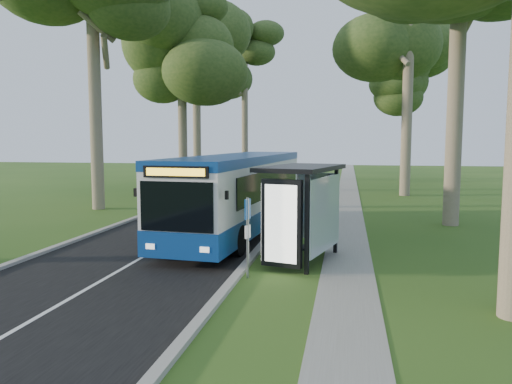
# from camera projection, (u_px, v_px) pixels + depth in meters

# --- Properties ---
(ground) EXTENTS (120.00, 120.00, 0.00)m
(ground) POSITION_uv_depth(u_px,v_px,m) (262.00, 247.00, 17.71)
(ground) COLOR #2C5319
(ground) RESTS_ON ground
(road) EXTENTS (7.00, 100.00, 0.02)m
(road) POSITION_uv_depth(u_px,v_px,m) (231.00, 207.00, 28.12)
(road) COLOR black
(road) RESTS_ON ground
(kerb_east) EXTENTS (0.25, 100.00, 0.12)m
(kerb_east) POSITION_uv_depth(u_px,v_px,m) (293.00, 208.00, 27.49)
(kerb_east) COLOR #9E9B93
(kerb_east) RESTS_ON ground
(kerb_west) EXTENTS (0.25, 100.00, 0.12)m
(kerb_west) POSITION_uv_depth(u_px,v_px,m) (172.00, 205.00, 28.75)
(kerb_west) COLOR #9E9B93
(kerb_west) RESTS_ON ground
(centre_line) EXTENTS (0.12, 100.00, 0.00)m
(centre_line) POSITION_uv_depth(u_px,v_px,m) (231.00, 207.00, 28.12)
(centre_line) COLOR white
(centre_line) RESTS_ON road
(footpath) EXTENTS (1.50, 100.00, 0.02)m
(footpath) POSITION_uv_depth(u_px,v_px,m) (348.00, 210.00, 26.95)
(footpath) COLOR gray
(footpath) RESTS_ON ground
(bus) EXTENTS (3.50, 12.16, 3.18)m
(bus) POSITION_uv_depth(u_px,v_px,m) (239.00, 194.00, 19.91)
(bus) COLOR white
(bus) RESTS_ON ground
(bus_stop_sign) EXTENTS (0.13, 0.31, 2.23)m
(bus_stop_sign) POSITION_uv_depth(u_px,v_px,m) (248.00, 228.00, 13.56)
(bus_stop_sign) COLOR gray
(bus_stop_sign) RESTS_ON ground
(bus_shelter) EXTENTS (2.69, 3.83, 2.98)m
(bus_shelter) POSITION_uv_depth(u_px,v_px,m) (305.00, 195.00, 14.97)
(bus_shelter) COLOR black
(bus_shelter) RESTS_ON ground
(litter_bin) EXTENTS (0.53, 0.53, 0.93)m
(litter_bin) POSITION_uv_depth(u_px,v_px,m) (307.00, 208.00, 24.47)
(litter_bin) COLOR black
(litter_bin) RESTS_ON ground
(car_white) EXTENTS (2.05, 4.57, 1.53)m
(car_white) POSITION_uv_depth(u_px,v_px,m) (214.00, 176.00, 41.79)
(car_white) COLOR white
(car_white) RESTS_ON ground
(car_silver) EXTENTS (2.00, 5.16, 1.68)m
(car_silver) POSITION_uv_depth(u_px,v_px,m) (231.00, 168.00, 51.69)
(car_silver) COLOR #989B9F
(car_silver) RESTS_ON ground
(tree_west_b) EXTENTS (5.20, 5.20, 14.78)m
(tree_west_b) POSITION_uv_depth(u_px,v_px,m) (92.00, 3.00, 26.30)
(tree_west_b) COLOR #7A6B56
(tree_west_b) RESTS_ON ground
(tree_west_c) EXTENTS (5.20, 5.20, 13.85)m
(tree_west_c) POSITION_uv_depth(u_px,v_px,m) (181.00, 50.00, 35.88)
(tree_west_c) COLOR #7A6B56
(tree_west_c) RESTS_ON ground
(tree_west_d) EXTENTS (5.20, 5.20, 18.14)m
(tree_west_d) POSITION_uv_depth(u_px,v_px,m) (196.00, 35.00, 45.69)
(tree_west_d) COLOR #7A6B56
(tree_west_d) RESTS_ON ground
(tree_west_e) EXTENTS (5.20, 5.20, 16.66)m
(tree_west_e) POSITION_uv_depth(u_px,v_px,m) (245.00, 62.00, 55.13)
(tree_west_e) COLOR #7A6B56
(tree_west_e) RESTS_ON ground
(tree_east_c) EXTENTS (5.20, 5.20, 16.17)m
(tree_east_c) POSITION_uv_depth(u_px,v_px,m) (410.00, 15.00, 32.85)
(tree_east_c) COLOR #7A6B56
(tree_east_c) RESTS_ON ground
(tree_east_d) EXTENTS (5.20, 5.20, 12.80)m
(tree_east_d) POSITION_uv_depth(u_px,v_px,m) (407.00, 76.00, 44.63)
(tree_east_d) COLOR #7A6B56
(tree_east_d) RESTS_ON ground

